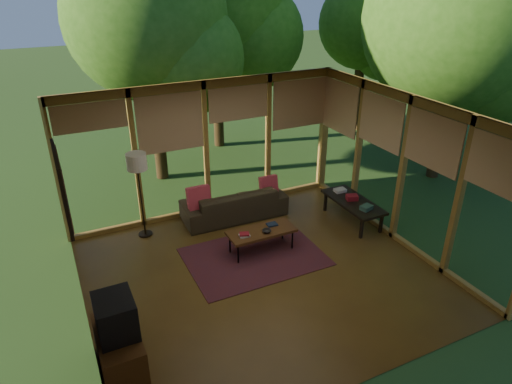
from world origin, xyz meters
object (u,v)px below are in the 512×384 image
media_cabinet (120,351)px  television (116,316)px  coffee_table (261,232)px  side_console (353,203)px  floor_lamp (137,166)px  sofa (234,203)px

media_cabinet → television: television is taller
television → coffee_table: (2.75, 1.65, -0.46)m
coffee_table → side_console: (2.10, 0.18, 0.02)m
side_console → media_cabinet: bearing=-159.4°
television → side_console: television is taller
television → side_console: bearing=20.7°
side_console → coffee_table: bearing=-175.2°
television → floor_lamp: (1.01, 3.10, 0.56)m
television → side_console: 5.20m
side_console → television: bearing=-159.3°
coffee_table → side_console: bearing=4.8°
floor_lamp → side_console: floor_lamp is taller
sofa → side_console: size_ratio=1.48×
floor_lamp → coffee_table: floor_lamp is taller
sofa → side_console: 2.36m
sofa → media_cabinet: size_ratio=2.07×
media_cabinet → floor_lamp: bearing=71.7°
coffee_table → side_console: 2.11m
sofa → floor_lamp: 2.12m
coffee_table → sofa: bearing=87.3°
television → coffee_table: television is taller
media_cabinet → floor_lamp: 3.45m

